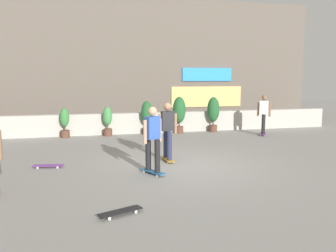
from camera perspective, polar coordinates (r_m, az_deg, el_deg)
The scene contains 13 objects.
ground_plane at distance 9.72m, azimuth 2.18°, elevation -6.43°, with size 48.00×48.00×0.00m, color gray.
planter_wall at distance 15.40m, azimuth -4.10°, elevation 0.53°, with size 18.00×0.40×0.90m, color #B2ADA3.
building_backdrop at distance 19.25m, azimuth -6.29°, elevation 10.29°, with size 20.00×2.08×6.50m.
potted_plant_0 at distance 14.71m, azimuth -16.52°, elevation 0.63°, with size 0.37×0.37×1.20m.
potted_plant_1 at distance 14.74m, azimuth -9.84°, elevation 0.94°, with size 0.38×0.38×1.23m.
potted_plant_2 at distance 14.93m, azimuth -3.48°, elevation 1.76°, with size 0.48×0.48×1.43m.
potted_plant_3 at distance 15.25m, azimuth 1.84°, elevation 2.33°, with size 0.56×0.56×1.60m.
potted_plant_4 at distance 15.77m, azimuth 7.41°, elevation 2.36°, with size 0.54×0.54×1.56m.
skater_mid_plaza at distance 8.66m, azimuth -2.53°, elevation -1.83°, with size 0.55×0.80×1.70m.
skater_far_left at distance 10.01m, azimuth -0.07°, elevation -0.52°, with size 0.56×0.81×1.70m.
skater_by_wall_left at distance 15.23m, azimuth 15.38°, elevation 2.05°, with size 0.59×0.79×1.70m.
skateboard_near_camera at distance 6.37m, azimuth -7.75°, elevation -13.69°, with size 0.82×0.48×0.08m.
skateboard_aside at distance 9.97m, azimuth -18.95°, elevation -6.13°, with size 0.82×0.33×0.08m.
Camera 1 is at (-2.66, -9.04, 2.38)m, focal length 37.33 mm.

